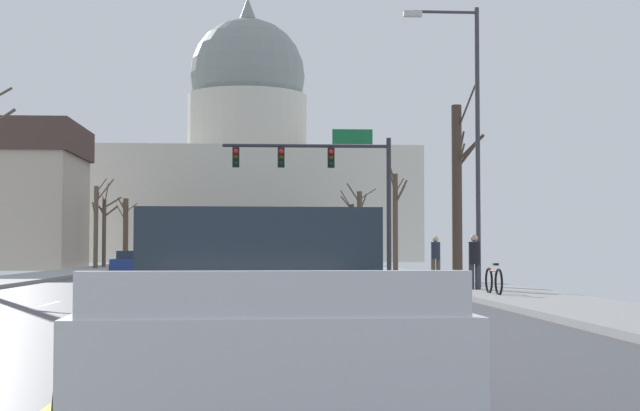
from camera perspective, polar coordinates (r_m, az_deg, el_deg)
name	(u,v)px	position (r m, az deg, el deg)	size (l,w,h in m)	color
ground	(203,296)	(26.33, -7.24, -5.54)	(20.00, 180.00, 0.20)	#49494E
signal_gantry	(329,169)	(43.35, 0.57, 2.24)	(7.91, 0.41, 6.81)	#28282D
street_lamp_right	(468,123)	(28.57, 9.12, 5.06)	(2.33, 0.24, 8.57)	#333338
capitol_building	(247,176)	(98.84, -4.51, 1.83)	(34.71, 19.25, 28.34)	beige
sedan_near_00	(348,267)	(38.78, 1.72, -3.80)	(1.99, 4.31, 1.24)	navy
sedan_near_01	(262,270)	(32.43, -3.57, -3.98)	(2.06, 4.66, 1.27)	#6B6056
sedan_near_02	(262,276)	(25.84, -3.60, -4.34)	(2.12, 4.41, 1.28)	black
sedan_near_03	(278,284)	(19.78, -2.59, -4.87)	(2.05, 4.48, 1.25)	#6B6056
sedan_near_04	(266,299)	(13.75, -3.36, -5.79)	(2.06, 4.63, 1.30)	silver
pickup_truck_near_05	(258,329)	(7.12, -3.82, -7.57)	(2.40, 5.51, 1.66)	silver
sedan_oncoming_00	(134,263)	(48.92, -11.40, -3.51)	(1.98, 4.50, 1.22)	navy
sedan_oncoming_01	(154,261)	(60.54, -10.17, -3.37)	(2.00, 4.58, 1.17)	#B71414
sedan_oncoming_02	(214,259)	(70.57, -6.53, -3.28)	(2.17, 4.37, 1.15)	black
sedan_oncoming_03	(182,257)	(81.63, -8.47, -3.18)	(2.20, 4.61, 1.18)	navy
flank_building_00	(16,203)	(78.44, -18.22, 0.15)	(9.34, 9.45, 9.85)	tan
bare_tree_00	(458,191)	(31.31, 8.47, 0.92)	(1.09, 2.46, 6.60)	#423328
bare_tree_01	(126,230)	(70.07, -11.89, -1.49)	(1.73, 1.61, 5.04)	brown
bare_tree_02	(396,218)	(51.21, 4.68, -0.75)	(1.30, 1.97, 5.93)	#4C3D2D
bare_tree_03	(104,228)	(62.61, -13.14, -1.36)	(1.90, 2.23, 5.44)	brown
bare_tree_04	(352,231)	(72.49, 1.99, -1.59)	(1.66, 2.37, 5.81)	#423328
bare_tree_06	(359,226)	(68.09, 2.45, -1.27)	(2.28, 2.01, 5.99)	#4C3D2D
bare_tree_07	(96,224)	(57.59, -13.62, -1.12)	(1.33, 2.00, 5.49)	brown
pedestrian_00	(474,259)	(27.83, 9.49, -3.27)	(0.35, 0.34, 1.63)	#33333D
pedestrian_01	(436,256)	(34.41, 7.14, -3.11)	(0.35, 0.34, 1.67)	#4C4238
bicycle_parked	(494,281)	(25.23, 10.65, -4.58)	(0.12, 1.77, 0.85)	black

